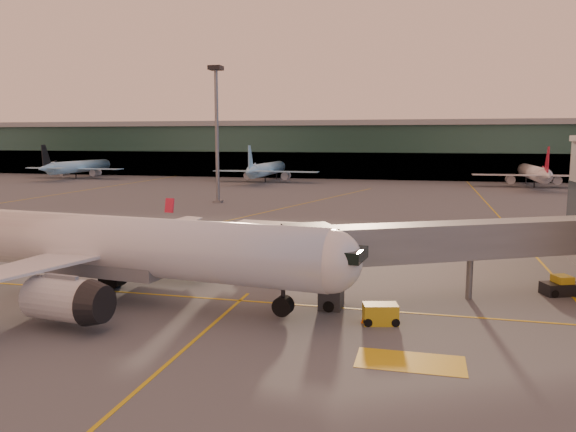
% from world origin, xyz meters
% --- Properties ---
extents(ground, '(600.00, 600.00, 0.00)m').
position_xyz_m(ground, '(0.00, 0.00, 0.00)').
color(ground, '#4C4F54').
rests_on(ground, ground).
extents(taxi_markings, '(100.12, 173.00, 0.01)m').
position_xyz_m(taxi_markings, '(-7.32, 44.49, 0.01)').
color(taxi_markings, gold).
rests_on(taxi_markings, ground).
extents(terminal, '(400.00, 20.00, 17.60)m').
position_xyz_m(terminal, '(0.00, 141.79, 8.76)').
color(terminal, '#19382D').
rests_on(terminal, ground).
extents(mast_west_near, '(2.40, 2.40, 25.60)m').
position_xyz_m(mast_west_near, '(-20.00, 66.00, 14.86)').
color(mast_west_near, slate).
rests_on(mast_west_near, ground).
extents(distant_aircraft_row, '(290.00, 34.00, 13.00)m').
position_xyz_m(distant_aircraft_row, '(-21.00, 118.00, 0.00)').
color(distant_aircraft_row, '#98D8FF').
rests_on(distant_aircraft_row, ground).
extents(main_airplane, '(41.98, 37.94, 12.67)m').
position_xyz_m(main_airplane, '(-5.65, 3.06, 4.12)').
color(main_airplane, white).
rests_on(main_airplane, ground).
extents(jet_bridge, '(27.94, 16.40, 6.15)m').
position_xyz_m(jet_bridge, '(23.41, 10.52, 4.35)').
color(jet_bridge, slate).
rests_on(jet_bridge, ground).
extents(catering_truck, '(6.22, 3.26, 4.65)m').
position_xyz_m(catering_truck, '(4.71, 14.16, 2.64)').
color(catering_truck, '#A12617').
rests_on(catering_truck, ground).
extents(gpu_cart, '(2.60, 1.91, 1.36)m').
position_xyz_m(gpu_cart, '(15.86, 2.09, 0.67)').
color(gpu_cart, gold).
rests_on(gpu_cart, ground).
extents(pushback_tug, '(3.39, 2.60, 1.55)m').
position_xyz_m(pushback_tug, '(29.29, 12.64, 0.63)').
color(pushback_tug, black).
rests_on(pushback_tug, ground).
extents(cone_nose, '(0.47, 0.47, 0.59)m').
position_xyz_m(cone_nose, '(14.79, 2.10, 0.29)').
color(cone_nose, '#E05C0B').
rests_on(cone_nose, ground).
extents(cone_wing_left, '(0.43, 0.43, 0.55)m').
position_xyz_m(cone_wing_left, '(-5.54, 19.62, 0.27)').
color(cone_wing_left, '#E05C0B').
rests_on(cone_wing_left, ground).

